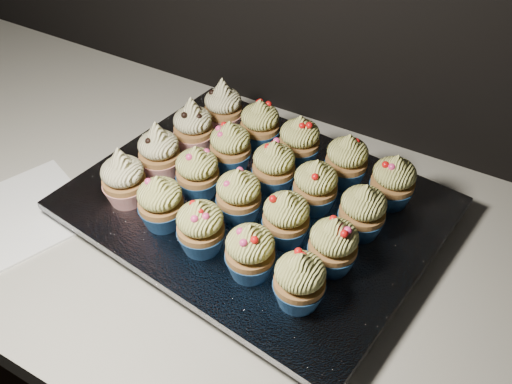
% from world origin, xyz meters
% --- Properties ---
extents(cabinet, '(2.40, 0.60, 0.86)m').
position_xyz_m(cabinet, '(0.00, 1.70, 0.43)').
color(cabinet, black).
rests_on(cabinet, ground).
extents(worktop, '(2.44, 0.64, 0.04)m').
position_xyz_m(worktop, '(0.00, 1.70, 0.88)').
color(worktop, silver).
rests_on(worktop, cabinet).
extents(napkin, '(0.23, 0.23, 0.00)m').
position_xyz_m(napkin, '(-0.23, 1.56, 0.90)').
color(napkin, white).
rests_on(napkin, worktop).
extents(baking_tray, '(0.50, 0.40, 0.02)m').
position_xyz_m(baking_tray, '(0.07, 1.73, 0.91)').
color(baking_tray, black).
rests_on(baking_tray, worktop).
extents(foil_lining, '(0.54, 0.44, 0.01)m').
position_xyz_m(foil_lining, '(0.07, 1.73, 0.93)').
color(foil_lining, silver).
rests_on(foil_lining, baking_tray).
extents(cupcake_0, '(0.06, 0.06, 0.10)m').
position_xyz_m(cupcake_0, '(-0.09, 1.64, 0.97)').
color(cupcake_0, '#A81E17').
rests_on(cupcake_0, foil_lining).
extents(cupcake_1, '(0.06, 0.06, 0.08)m').
position_xyz_m(cupcake_1, '(-0.02, 1.63, 0.97)').
color(cupcake_1, navy).
rests_on(cupcake_1, foil_lining).
extents(cupcake_2, '(0.06, 0.06, 0.08)m').
position_xyz_m(cupcake_2, '(0.06, 1.62, 0.97)').
color(cupcake_2, navy).
rests_on(cupcake_2, foil_lining).
extents(cupcake_3, '(0.06, 0.06, 0.08)m').
position_xyz_m(cupcake_3, '(0.13, 1.61, 0.97)').
color(cupcake_3, navy).
rests_on(cupcake_3, foil_lining).
extents(cupcake_4, '(0.06, 0.06, 0.08)m').
position_xyz_m(cupcake_4, '(0.20, 1.60, 0.97)').
color(cupcake_4, navy).
rests_on(cupcake_4, foil_lining).
extents(cupcake_5, '(0.06, 0.06, 0.10)m').
position_xyz_m(cupcake_5, '(-0.08, 1.71, 0.97)').
color(cupcake_5, '#A81E17').
rests_on(cupcake_5, foil_lining).
extents(cupcake_6, '(0.06, 0.06, 0.08)m').
position_xyz_m(cupcake_6, '(-0.01, 1.70, 0.97)').
color(cupcake_6, navy).
rests_on(cupcake_6, foil_lining).
extents(cupcake_7, '(0.06, 0.06, 0.08)m').
position_xyz_m(cupcake_7, '(0.07, 1.69, 0.97)').
color(cupcake_7, navy).
rests_on(cupcake_7, foil_lining).
extents(cupcake_8, '(0.06, 0.06, 0.08)m').
position_xyz_m(cupcake_8, '(0.14, 1.69, 0.97)').
color(cupcake_8, navy).
rests_on(cupcake_8, foil_lining).
extents(cupcake_9, '(0.06, 0.06, 0.08)m').
position_xyz_m(cupcake_9, '(0.22, 1.67, 0.97)').
color(cupcake_9, navy).
rests_on(cupcake_9, foil_lining).
extents(cupcake_10, '(0.06, 0.06, 0.10)m').
position_xyz_m(cupcake_10, '(-0.08, 1.79, 0.97)').
color(cupcake_10, '#A81E17').
rests_on(cupcake_10, foil_lining).
extents(cupcake_11, '(0.06, 0.06, 0.08)m').
position_xyz_m(cupcake_11, '(-0.00, 1.78, 0.97)').
color(cupcake_11, navy).
rests_on(cupcake_11, foil_lining).
extents(cupcake_12, '(0.06, 0.06, 0.08)m').
position_xyz_m(cupcake_12, '(0.08, 1.77, 0.97)').
color(cupcake_12, navy).
rests_on(cupcake_12, foil_lining).
extents(cupcake_13, '(0.06, 0.06, 0.08)m').
position_xyz_m(cupcake_13, '(0.15, 1.76, 0.97)').
color(cupcake_13, navy).
rests_on(cupcake_13, foil_lining).
extents(cupcake_14, '(0.06, 0.06, 0.08)m').
position_xyz_m(cupcake_14, '(0.22, 1.75, 0.97)').
color(cupcake_14, navy).
rests_on(cupcake_14, foil_lining).
extents(cupcake_15, '(0.06, 0.06, 0.10)m').
position_xyz_m(cupcake_15, '(-0.06, 1.86, 0.97)').
color(cupcake_15, '#A81E17').
rests_on(cupcake_15, foil_lining).
extents(cupcake_16, '(0.06, 0.06, 0.08)m').
position_xyz_m(cupcake_16, '(0.01, 1.85, 0.97)').
color(cupcake_16, navy).
rests_on(cupcake_16, foil_lining).
extents(cupcake_17, '(0.06, 0.06, 0.08)m').
position_xyz_m(cupcake_17, '(0.08, 1.84, 0.97)').
color(cupcake_17, navy).
rests_on(cupcake_17, foil_lining).
extents(cupcake_18, '(0.06, 0.06, 0.08)m').
position_xyz_m(cupcake_18, '(0.16, 1.83, 0.97)').
color(cupcake_18, navy).
rests_on(cupcake_18, foil_lining).
extents(cupcake_19, '(0.06, 0.06, 0.08)m').
position_xyz_m(cupcake_19, '(0.24, 1.82, 0.97)').
color(cupcake_19, navy).
rests_on(cupcake_19, foil_lining).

